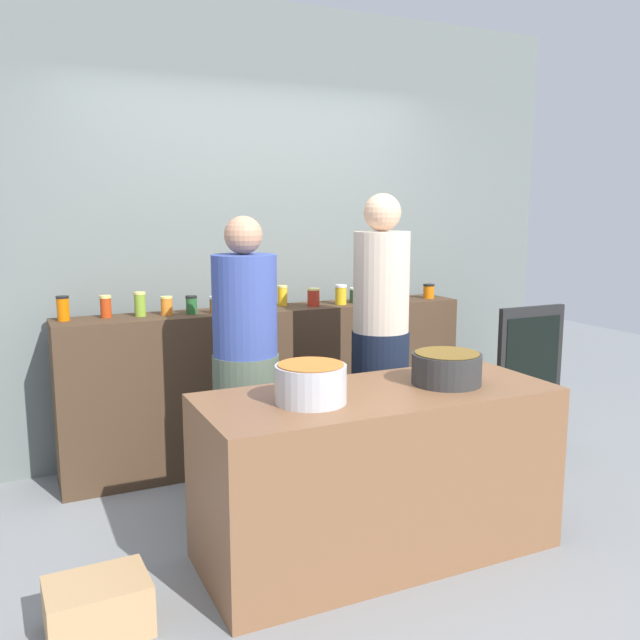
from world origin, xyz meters
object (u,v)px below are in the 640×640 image
at_px(preserve_jar_3, 167,306).
at_px(chalkboard_sign, 529,377).
at_px(preserve_jar_4, 191,305).
at_px(preserve_jar_7, 270,300).
at_px(cook_with_tongs, 246,381).
at_px(preserve_jar_14, 429,291).
at_px(cooking_pot_center, 447,368).
at_px(preserve_jar_1, 106,306).
at_px(preserve_jar_2, 140,304).
at_px(preserve_jar_13, 401,291).
at_px(cooking_pot_left, 311,383).
at_px(bread_crate, 98,606).
at_px(preserve_jar_6, 249,298).
at_px(preserve_jar_11, 356,295).
at_px(preserve_jar_10, 341,295).
at_px(preserve_jar_0, 63,308).
at_px(preserve_jar_9, 313,297).
at_px(cook_in_cap, 380,356).
at_px(preserve_jar_12, 383,293).
at_px(preserve_jar_5, 215,305).
at_px(preserve_jar_8, 282,296).

bearing_deg(preserve_jar_3, chalkboard_sign, -14.22).
bearing_deg(preserve_jar_4, preserve_jar_7, -3.09).
bearing_deg(cook_with_tongs, preserve_jar_14, 21.95).
xyz_separation_m(preserve_jar_7, cooking_pot_center, (0.39, -1.38, -0.19)).
height_order(preserve_jar_1, preserve_jar_7, preserve_jar_1).
distance_m(preserve_jar_2, cooking_pot_center, 1.89).
bearing_deg(cooking_pot_center, preserve_jar_13, 66.27).
distance_m(preserve_jar_3, cooking_pot_left, 1.48).
distance_m(preserve_jar_7, bread_crate, 2.17).
bearing_deg(preserve_jar_6, chalkboard_sign, -19.11).
xyz_separation_m(preserve_jar_11, cooking_pot_center, (-0.25, -1.41, -0.18)).
height_order(preserve_jar_10, chalkboard_sign, preserve_jar_10).
height_order(preserve_jar_0, preserve_jar_7, preserve_jar_0).
relative_size(preserve_jar_1, preserve_jar_4, 1.19).
relative_size(preserve_jar_3, cooking_pot_center, 0.33).
bearing_deg(preserve_jar_3, cooking_pot_left, -77.76).
relative_size(preserve_jar_3, preserve_jar_6, 0.79).
bearing_deg(preserve_jar_9, cooking_pot_center, -86.72).
bearing_deg(cook_in_cap, preserve_jar_7, 122.95).
xyz_separation_m(preserve_jar_13, chalkboard_sign, (0.67, -0.60, -0.57)).
bearing_deg(cooking_pot_left, preserve_jar_4, 96.49).
distance_m(preserve_jar_12, bread_crate, 2.75).
bearing_deg(preserve_jar_2, preserve_jar_9, -3.00).
xyz_separation_m(preserve_jar_5, preserve_jar_8, (0.50, 0.14, 0.01)).
xyz_separation_m(preserve_jar_0, cooking_pot_center, (1.63, -1.47, -0.20)).
relative_size(preserve_jar_12, cook_in_cap, 0.07).
bearing_deg(preserve_jar_13, preserve_jar_2, 179.54).
bearing_deg(preserve_jar_7, preserve_jar_3, 176.35).
bearing_deg(preserve_jar_5, preserve_jar_3, 166.58).
relative_size(preserve_jar_11, preserve_jar_13, 0.88).
bearing_deg(preserve_jar_10, preserve_jar_12, 0.31).
distance_m(preserve_jar_3, bread_crate, 1.88).
relative_size(preserve_jar_1, preserve_jar_14, 1.30).
distance_m(cooking_pot_left, chalkboard_sign, 2.24).
relative_size(preserve_jar_7, preserve_jar_11, 1.20).
bearing_deg(bread_crate, preserve_jar_2, 72.21).
height_order(preserve_jar_0, preserve_jar_3, preserve_jar_0).
xyz_separation_m(preserve_jar_4, chalkboard_sign, (2.20, -0.58, -0.57)).
height_order(preserve_jar_3, preserve_jar_7, preserve_jar_7).
relative_size(preserve_jar_1, preserve_jar_10, 1.00).
xyz_separation_m(cooking_pot_center, cook_with_tongs, (-0.78, 0.74, -0.15)).
bearing_deg(preserve_jar_10, preserve_jar_13, 5.68).
distance_m(preserve_jar_4, cooking_pot_center, 1.68).
xyz_separation_m(preserve_jar_2, cook_in_cap, (1.24, -0.73, -0.29)).
bearing_deg(cooking_pot_center, preserve_jar_10, 84.98).
xyz_separation_m(preserve_jar_8, preserve_jar_14, (1.10, -0.10, -0.02)).
xyz_separation_m(preserve_jar_14, cook_in_cap, (-0.79, -0.67, -0.27)).
bearing_deg(preserve_jar_6, preserve_jar_8, 8.46).
distance_m(preserve_jar_5, preserve_jar_11, 1.02).
bearing_deg(preserve_jar_13, preserve_jar_5, -176.97).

